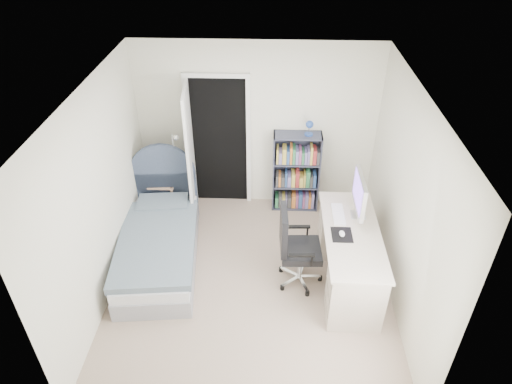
{
  "coord_description": "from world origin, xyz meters",
  "views": [
    {
      "loc": [
        0.23,
        -4.08,
        4.2
      ],
      "look_at": [
        0.05,
        0.37,
        1.12
      ],
      "focal_mm": 32.0,
      "sensor_mm": 36.0,
      "label": 1
    }
  ],
  "objects_px": {
    "bed": "(160,241)",
    "desk": "(349,254)",
    "bookcase": "(296,174)",
    "floor_lamp": "(179,185)",
    "nightstand": "(161,187)",
    "office_chair": "(294,244)"
  },
  "relations": [
    {
      "from": "bookcase",
      "to": "floor_lamp",
      "type": "bearing_deg",
      "value": -168.79
    },
    {
      "from": "bed",
      "to": "nightstand",
      "type": "xyz_separation_m",
      "value": [
        -0.19,
        1.06,
        0.14
      ]
    },
    {
      "from": "bed",
      "to": "office_chair",
      "type": "height_order",
      "value": "bed"
    },
    {
      "from": "floor_lamp",
      "to": "bed",
      "type": "bearing_deg",
      "value": -97.16
    },
    {
      "from": "desk",
      "to": "office_chair",
      "type": "relative_size",
      "value": 1.51
    },
    {
      "from": "desk",
      "to": "bookcase",
      "type": "bearing_deg",
      "value": 110.59
    },
    {
      "from": "floor_lamp",
      "to": "office_chair",
      "type": "height_order",
      "value": "floor_lamp"
    },
    {
      "from": "floor_lamp",
      "to": "bookcase",
      "type": "distance_m",
      "value": 1.73
    },
    {
      "from": "desk",
      "to": "floor_lamp",
      "type": "bearing_deg",
      "value": 151.56
    },
    {
      "from": "bed",
      "to": "desk",
      "type": "bearing_deg",
      "value": -7.72
    },
    {
      "from": "bookcase",
      "to": "desk",
      "type": "relative_size",
      "value": 0.89
    },
    {
      "from": "nightstand",
      "to": "bookcase",
      "type": "xyz_separation_m",
      "value": [
        2.0,
        0.19,
        0.16
      ]
    },
    {
      "from": "floor_lamp",
      "to": "office_chair",
      "type": "xyz_separation_m",
      "value": [
        1.61,
        -1.26,
        0.03
      ]
    },
    {
      "from": "bed",
      "to": "nightstand",
      "type": "bearing_deg",
      "value": 100.26
    },
    {
      "from": "floor_lamp",
      "to": "desk",
      "type": "xyz_separation_m",
      "value": [
        2.29,
        -1.24,
        -0.13
      ]
    },
    {
      "from": "floor_lamp",
      "to": "desk",
      "type": "relative_size",
      "value": 0.84
    },
    {
      "from": "bed",
      "to": "bookcase",
      "type": "height_order",
      "value": "bookcase"
    },
    {
      "from": "nightstand",
      "to": "bookcase",
      "type": "bearing_deg",
      "value": 5.38
    },
    {
      "from": "bookcase",
      "to": "nightstand",
      "type": "bearing_deg",
      "value": -174.62
    },
    {
      "from": "nightstand",
      "to": "floor_lamp",
      "type": "xyz_separation_m",
      "value": [
        0.31,
        -0.15,
        0.15
      ]
    },
    {
      "from": "office_chair",
      "to": "nightstand",
      "type": "bearing_deg",
      "value": 143.71
    },
    {
      "from": "desk",
      "to": "bed",
      "type": "bearing_deg",
      "value": 172.28
    }
  ]
}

